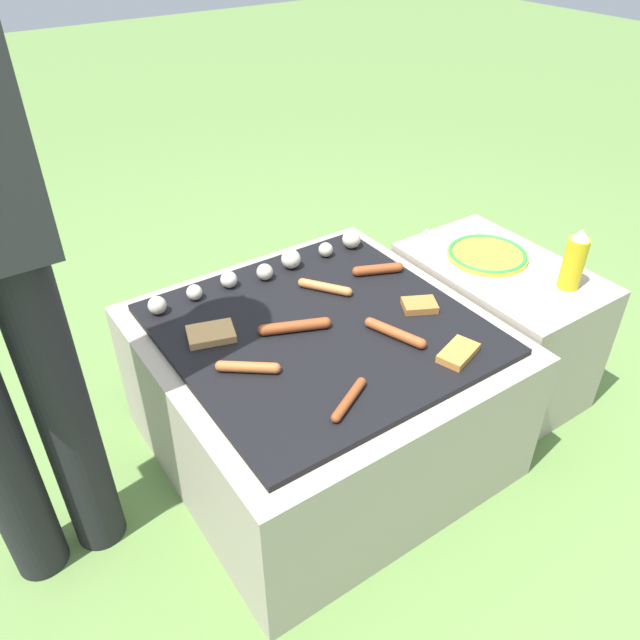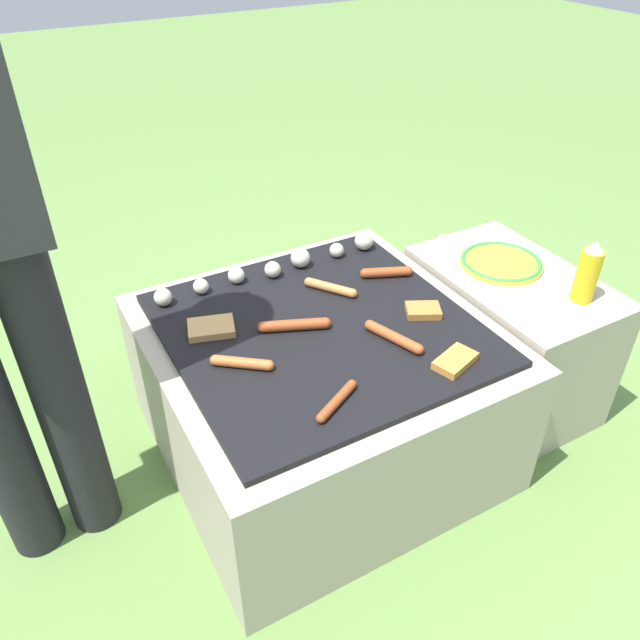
{
  "view_description": "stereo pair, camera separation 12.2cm",
  "coord_description": "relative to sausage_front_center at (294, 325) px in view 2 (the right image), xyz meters",
  "views": [
    {
      "loc": [
        -0.75,
        -1.1,
        1.42
      ],
      "look_at": [
        0.0,
        0.0,
        0.47
      ],
      "focal_mm": 35.0,
      "sensor_mm": 36.0,
      "label": 1
    },
    {
      "loc": [
        -0.65,
        -1.16,
        1.42
      ],
      "look_at": [
        0.0,
        0.0,
        0.47
      ],
      "focal_mm": 35.0,
      "sensor_mm": 36.0,
      "label": 2
    }
  ],
  "objects": [
    {
      "name": "plate_colorful",
      "position": [
        0.7,
        -0.01,
        -0.01
      ],
      "size": [
        0.25,
        0.25,
        0.02
      ],
      "color": "yellow",
      "rests_on": "side_ledge"
    },
    {
      "name": "fork_utensil",
      "position": [
        0.68,
        0.14,
        -0.01
      ],
      "size": [
        0.07,
        0.18,
        0.01
      ],
      "color": "silver",
      "rests_on": "side_ledge"
    },
    {
      "name": "sausage_front_left",
      "position": [
        -0.05,
        -0.3,
        -0.0
      ],
      "size": [
        0.14,
        0.08,
        0.02
      ],
      "color": "#93421E",
      "rests_on": "grill"
    },
    {
      "name": "bread_slice_right",
      "position": [
        0.28,
        -0.32,
        -0.0
      ],
      "size": [
        0.13,
        0.1,
        0.02
      ],
      "color": "#D18438",
      "rests_on": "grill"
    },
    {
      "name": "bread_slice_center",
      "position": [
        0.34,
        -0.1,
        -0.0
      ],
      "size": [
        0.11,
        0.1,
        0.02
      ],
      "color": "#B27033",
      "rests_on": "grill"
    },
    {
      "name": "sausage_mid_right",
      "position": [
        0.36,
        0.1,
        -0.0
      ],
      "size": [
        0.15,
        0.08,
        0.03
      ],
      "color": "#93421E",
      "rests_on": "grill"
    },
    {
      "name": "ground_plane",
      "position": [
        0.07,
        -0.02,
        -0.46
      ],
      "size": [
        14.0,
        14.0,
        0.0
      ],
      "primitive_type": "plane",
      "color": "#608442"
    },
    {
      "name": "sausage_front_center",
      "position": [
        0.0,
        0.0,
        0.0
      ],
      "size": [
        0.18,
        0.09,
        0.03
      ],
      "color": "#93421E",
      "rests_on": "grill"
    },
    {
      "name": "bread_slice_left",
      "position": [
        -0.19,
        0.1,
        -0.0
      ],
      "size": [
        0.14,
        0.12,
        0.02
      ],
      "color": "tan",
      "rests_on": "grill"
    },
    {
      "name": "condiment_bottle",
      "position": [
        0.77,
        -0.26,
        0.07
      ],
      "size": [
        0.06,
        0.06,
        0.18
      ],
      "color": "gold",
      "rests_on": "side_ledge"
    },
    {
      "name": "mushroom_row",
      "position": [
        0.1,
        0.28,
        0.01
      ],
      "size": [
        0.71,
        0.07,
        0.06
      ],
      "color": "beige",
      "rests_on": "grill"
    },
    {
      "name": "sausage_back_right",
      "position": [
        0.2,
        -0.17,
        -0.0
      ],
      "size": [
        0.08,
        0.17,
        0.03
      ],
      "color": "#A34C23",
      "rests_on": "grill"
    },
    {
      "name": "side_ledge",
      "position": [
        0.7,
        -0.08,
        -0.24
      ],
      "size": [
        0.38,
        0.61,
        0.45
      ],
      "color": "#A89E8C",
      "rests_on": "ground_plane"
    },
    {
      "name": "sausage_back_center",
      "position": [
        -0.18,
        -0.07,
        -0.0
      ],
      "size": [
        0.13,
        0.11,
        0.03
      ],
      "color": "#B7602D",
      "rests_on": "grill"
    },
    {
      "name": "grill",
      "position": [
        0.07,
        -0.02,
        -0.24
      ],
      "size": [
        0.87,
        0.87,
        0.45
      ],
      "color": "#A89E8C",
      "rests_on": "ground_plane"
    },
    {
      "name": "sausage_front_right",
      "position": [
        0.17,
        0.11,
        -0.0
      ],
      "size": [
        0.11,
        0.14,
        0.03
      ],
      "color": "#C6753D",
      "rests_on": "grill"
    }
  ]
}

